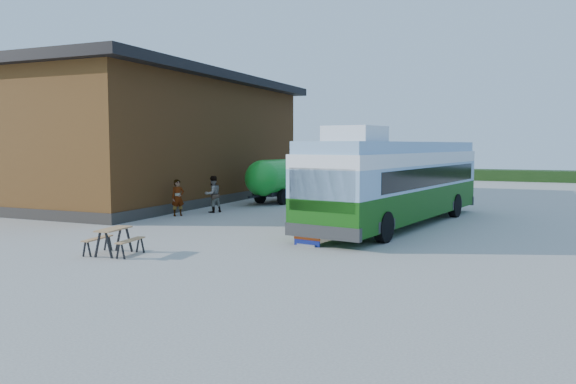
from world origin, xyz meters
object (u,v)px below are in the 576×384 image
at_px(banner, 307,218).
at_px(person_a, 178,198).
at_px(slurry_tanker, 284,177).
at_px(bus, 398,179).
at_px(picnic_table, 114,235).
at_px(person_b, 213,194).

relative_size(banner, person_a, 1.34).
height_order(banner, slurry_tanker, slurry_tanker).
xyz_separation_m(bus, picnic_table, (-6.70, -9.84, -1.32)).
bearing_deg(picnic_table, bus, 49.72).
distance_m(person_b, slurry_tanker, 6.30).
bearing_deg(bus, picnic_table, -114.17).
height_order(bus, slurry_tanker, bus).
relative_size(bus, slurry_tanker, 1.98).
relative_size(picnic_table, person_b, 0.86).
height_order(banner, picnic_table, banner).
distance_m(picnic_table, person_a, 9.43).
distance_m(banner, person_b, 10.32).
height_order(person_a, person_b, person_b).
relative_size(picnic_table, slurry_tanker, 0.23).
bearing_deg(bus, person_b, -174.31).
bearing_deg(slurry_tanker, picnic_table, -76.53).
bearing_deg(picnic_table, slurry_tanker, 89.22).
height_order(picnic_table, person_b, person_b).
xyz_separation_m(banner, picnic_table, (-4.97, -3.71, -0.34)).
distance_m(person_a, slurry_tanker, 8.27).
height_order(person_a, slurry_tanker, slurry_tanker).
bearing_deg(slurry_tanker, bus, -31.68).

